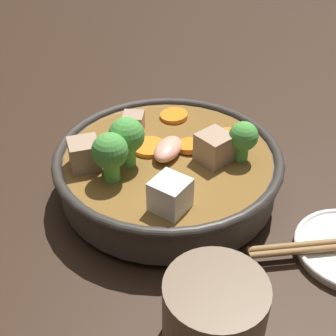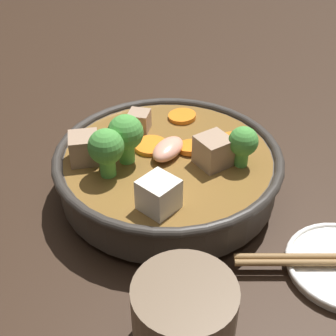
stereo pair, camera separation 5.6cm
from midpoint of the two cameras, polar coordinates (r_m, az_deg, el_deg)
ground_plane at (r=0.58m, az=-2.75°, el=-3.06°), size 3.00×3.00×0.00m
stirfry_bowl at (r=0.56m, az=-2.96°, el=0.09°), size 0.27×0.27×0.12m
dark_mug at (r=0.42m, az=1.62°, el=-17.66°), size 0.11×0.09×0.07m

